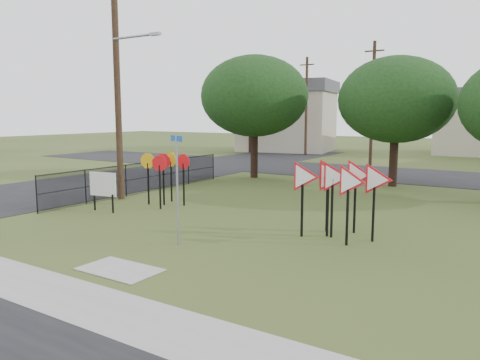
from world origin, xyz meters
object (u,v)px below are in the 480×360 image
object	(u,v)px
street_name_sign	(177,183)
yield_sign_cluster	(338,181)
stop_sign_cluster	(165,166)
info_board	(103,186)

from	to	relation	value
street_name_sign	yield_sign_cluster	distance (m)	4.89
street_name_sign	stop_sign_cluster	xyz separation A→B (m)	(-4.37, 4.37, -0.17)
stop_sign_cluster	street_name_sign	bearing A→B (deg)	-45.02
info_board	street_name_sign	bearing A→B (deg)	-20.16
street_name_sign	stop_sign_cluster	distance (m)	6.19
stop_sign_cluster	yield_sign_cluster	bearing A→B (deg)	-7.71
stop_sign_cluster	info_board	distance (m)	2.68
street_name_sign	info_board	distance (m)	5.92
street_name_sign	stop_sign_cluster	size ratio (longest dim) A/B	1.46
yield_sign_cluster	info_board	world-z (taller)	yield_sign_cluster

